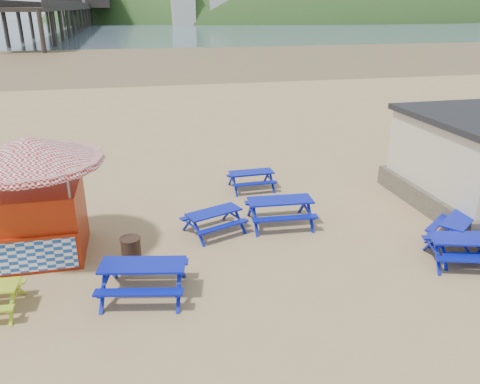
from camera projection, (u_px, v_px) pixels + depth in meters
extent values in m
plane|color=tan|center=(228.00, 244.00, 13.66)|extent=(400.00, 400.00, 0.00)
plane|color=brown|center=(145.00, 58.00, 63.43)|extent=(400.00, 400.00, 0.00)
plane|color=#485B68|center=(131.00, 26.00, 167.48)|extent=(400.00, 400.00, 0.00)
cube|color=#04179F|center=(214.00, 212.00, 14.15)|extent=(1.80, 1.20, 0.05)
cube|color=#04179F|center=(205.00, 213.00, 14.68)|extent=(1.65, 0.80, 0.05)
cube|color=#04179F|center=(224.00, 226.00, 13.82)|extent=(1.65, 0.80, 0.05)
cube|color=#04179F|center=(251.00, 172.00, 17.56)|extent=(1.67, 0.68, 0.05)
cube|color=#04179F|center=(248.00, 174.00, 18.15)|extent=(1.66, 0.27, 0.05)
cube|color=#04179F|center=(255.00, 184.00, 17.16)|extent=(1.66, 0.27, 0.05)
cube|color=#04179F|center=(280.00, 200.00, 14.64)|extent=(2.06, 0.92, 0.06)
cube|color=#04179F|center=(275.00, 201.00, 15.37)|extent=(2.03, 0.42, 0.06)
cube|color=#04179F|center=(285.00, 218.00, 14.14)|extent=(2.03, 0.42, 0.06)
cube|color=#04179F|center=(143.00, 265.00, 10.99)|extent=(2.12, 1.18, 0.06)
cube|color=#04179F|center=(148.00, 262.00, 11.72)|extent=(2.02, 0.69, 0.06)
cube|color=#04179F|center=(139.00, 292.00, 10.48)|extent=(2.02, 0.69, 0.06)
cube|color=#04179F|center=(465.00, 240.00, 12.39)|extent=(1.89, 1.17, 0.05)
cube|color=#04179F|center=(455.00, 239.00, 13.03)|extent=(1.76, 0.75, 0.05)
cube|color=#04179F|center=(472.00, 260.00, 11.94)|extent=(1.76, 0.75, 0.05)
cube|color=#04179F|center=(460.00, 219.00, 13.64)|extent=(1.77, 1.56, 0.05)
cube|color=#04179F|center=(439.00, 222.00, 14.08)|extent=(1.51, 1.21, 0.05)
cube|color=#04179F|center=(479.00, 233.00, 13.39)|extent=(1.51, 1.21, 0.05)
cube|color=#931E08|center=(41.00, 221.00, 12.78)|extent=(2.22, 2.22, 2.00)
cube|color=#931E08|center=(33.00, 239.00, 11.72)|extent=(2.20, 0.13, 0.08)
cube|color=#194CB2|center=(36.00, 256.00, 11.93)|extent=(2.00, 0.06, 0.90)
cone|color=silver|center=(28.00, 149.00, 12.03)|extent=(3.84, 3.84, 0.70)
cylinder|color=silver|center=(31.00, 162.00, 12.15)|extent=(3.74, 3.74, 0.18)
cylinder|color=#342115|center=(131.00, 252.00, 12.42)|extent=(0.52, 0.52, 0.78)
cylinder|color=#342115|center=(130.00, 239.00, 12.27)|extent=(0.55, 0.55, 0.04)
cube|color=black|center=(78.00, 8.00, 165.99)|extent=(9.00, 220.00, 0.60)
ellipsoid|color=#2D4C1E|center=(307.00, 40.00, 244.47)|extent=(264.00, 144.00, 108.00)
cube|color=#04179F|center=(468.00, 237.00, 12.63)|extent=(1.77, 1.03, 0.05)
cube|color=#04179F|center=(457.00, 236.00, 13.24)|extent=(1.67, 0.63, 0.05)
cube|color=#04179F|center=(475.00, 255.00, 12.21)|extent=(1.67, 0.63, 0.05)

